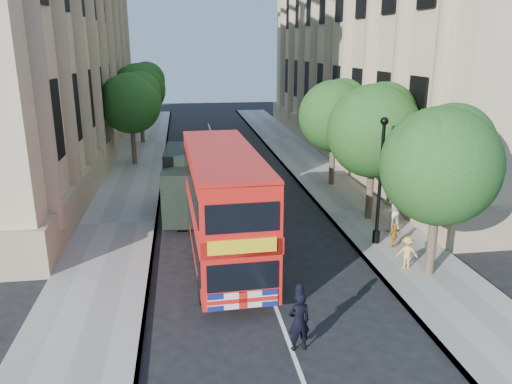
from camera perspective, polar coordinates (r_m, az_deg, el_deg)
name	(u,v)px	position (r m, az deg, el deg)	size (l,w,h in m)	color
ground	(286,336)	(14.74, 3.48, -16.06)	(120.00, 120.00, 0.00)	black
pavement_right	(360,212)	(24.96, 11.76, -2.26)	(3.50, 80.00, 0.12)	gray
pavement_left	(119,224)	(23.70, -15.43, -3.53)	(3.50, 80.00, 0.12)	gray
building_right	(407,30)	(39.73, 16.85, 17.34)	(12.00, 38.00, 18.00)	tan
building_left	(6,28)	(37.84, -26.70, 16.43)	(12.00, 38.00, 18.00)	tan
tree_right_near	(441,159)	(17.78, 20.42, 3.51)	(4.00, 4.00, 6.08)	#473828
tree_right_mid	(375,126)	(23.09, 13.42, 7.36)	(4.20, 4.20, 6.37)	#473828
tree_right_far	(335,112)	(28.71, 9.00, 9.04)	(4.00, 4.00, 6.15)	#473828
tree_left_far	(131,100)	(34.51, -14.08, 10.19)	(4.00, 4.00, 6.30)	#473828
tree_left_back	(140,86)	(42.43, -13.12, 11.69)	(4.20, 4.20, 6.65)	#473828
lamp_post	(380,187)	(20.43, 13.96, 0.61)	(0.32, 0.32, 5.16)	black
double_decker_bus	(223,203)	(18.50, -3.76, -1.22)	(2.74, 9.14, 4.18)	red
box_van	(190,185)	(23.76, -7.58, 0.77)	(2.51, 5.64, 3.17)	black
police_constable	(299,322)	(13.75, 4.92, -14.55)	(0.62, 0.41, 1.70)	black
woman_pedestrian	(391,211)	(22.38, 15.21, -2.09)	(0.88, 0.68, 1.81)	silver
child_a	(394,235)	(20.70, 15.51, -4.79)	(0.60, 0.25, 1.02)	#C18022
child_b	(407,252)	(18.95, 16.88, -6.61)	(0.78, 0.45, 1.20)	gold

